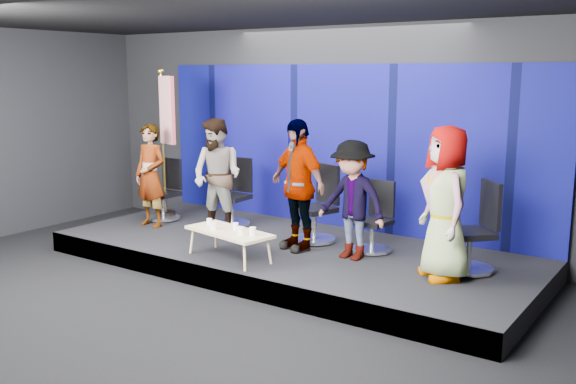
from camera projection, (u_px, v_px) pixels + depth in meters
The scene contains 21 objects.
ground at pixel (167, 318), 7.35m from camera, with size 10.00×10.00×0.00m, color black.
room_walls at pixel (160, 105), 6.90m from camera, with size 10.02×8.02×3.51m.
riser at pixel (290, 255), 9.35m from camera, with size 7.00×3.00×0.30m, color black.
backdrop at pixel (341, 147), 10.25m from camera, with size 7.00×0.08×2.60m, color #06094F.
chair_a at pixel (165, 200), 10.90m from camera, with size 0.59×0.59×1.03m.
panelist_a at pixel (151, 175), 10.34m from camera, with size 0.61×0.40×1.67m, color black.
chair_b at pixel (234, 203), 10.48m from camera, with size 0.64×0.64×1.10m.
panelist_b at pixel (217, 176), 9.93m from camera, with size 0.87×0.68×1.78m, color black.
chair_c at pixel (317, 217), 9.46m from camera, with size 0.81×0.81×1.14m.
panelist_c at pixel (297, 185), 8.96m from camera, with size 1.08×0.45×1.85m, color black.
chair_d at pixel (374, 229), 8.95m from camera, with size 0.62×0.62×0.99m.
panelist_d at pixel (352, 200), 8.52m from camera, with size 1.03×0.59×1.60m, color black.
chair_e at pixel (474, 242), 8.03m from camera, with size 0.92×0.92×1.15m.
panelist_e at pixel (446, 203), 7.67m from camera, with size 0.91×0.59×1.87m, color black.
coffee_table at pixel (229, 233), 8.58m from camera, with size 1.35×0.77×0.39m.
mug_a at pixel (209, 222), 8.88m from camera, with size 0.07×0.07×0.09m, color white.
mug_b at pixel (214, 226), 8.61m from camera, with size 0.09×0.09×0.11m, color white.
mug_c at pixel (236, 226), 8.61m from camera, with size 0.08×0.08×0.09m, color white.
mug_d at pixel (241, 231), 8.31m from camera, with size 0.09×0.09×0.11m, color white.
mug_e at pixel (252, 231), 8.32m from camera, with size 0.09×0.09×0.10m, color white.
flag_stand at pixel (166, 140), 10.74m from camera, with size 0.57×0.34×2.55m.
Camera 1 is at (5.09, -4.95, 2.78)m, focal length 40.00 mm.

